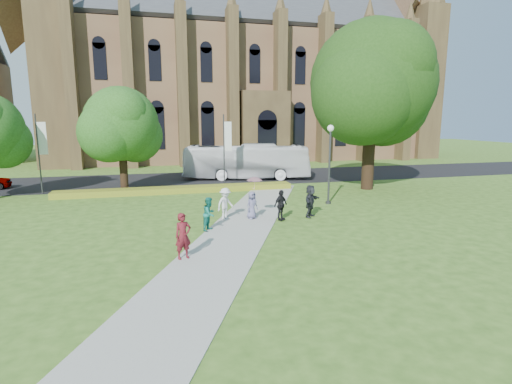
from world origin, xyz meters
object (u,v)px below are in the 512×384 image
object	(u,v)px
large_tree	(372,83)
streetlamp	(330,155)
pedestrian_0	(183,236)
tour_coach	(247,162)

from	to	relation	value
large_tree	streetlamp	bearing A→B (deg)	-140.71
pedestrian_0	tour_coach	bearing A→B (deg)	51.29
streetlamp	tour_coach	size ratio (longest dim) A/B	0.44
tour_coach	large_tree	bearing A→B (deg)	-120.17
streetlamp	pedestrian_0	world-z (taller)	streetlamp
large_tree	tour_coach	world-z (taller)	large_tree
streetlamp	pedestrian_0	distance (m)	13.54
streetlamp	tour_coach	bearing A→B (deg)	102.45
large_tree	pedestrian_0	world-z (taller)	large_tree
streetlamp	large_tree	distance (m)	8.73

